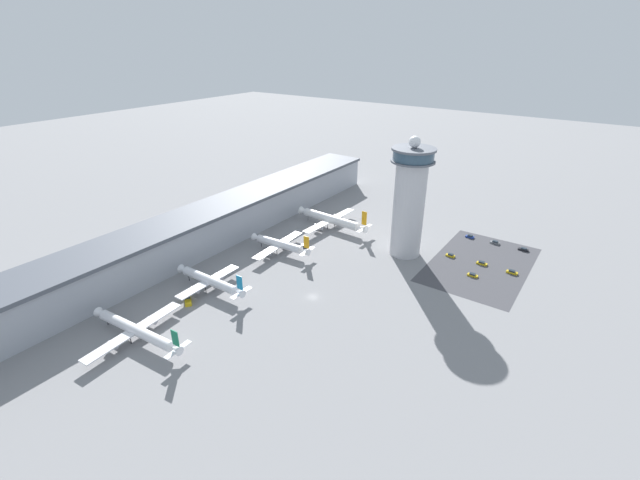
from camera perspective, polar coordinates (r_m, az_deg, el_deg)
The scene contains 17 objects.
ground_plane at distance 171.24m, azimuth -0.98°, elevation -7.59°, with size 1000.00×1000.00×0.00m, color gray.
terminal_building at distance 210.80m, azimuth -16.59°, elevation 0.86°, with size 268.35×25.00×18.53m.
control_tower at distance 197.32m, azimuth 11.82°, elevation 5.33°, with size 19.24×19.24×55.60m.
parking_lot_surface at distance 207.60m, azimuth 20.60°, elevation -3.04°, with size 64.00×40.00×0.01m, color #424247.
airplane_gate_alpha at distance 159.99m, azimuth -23.34°, elevation -11.00°, with size 37.67×42.23×11.47m.
airplane_gate_bravo at distance 178.74m, azimuth -14.47°, elevation -5.28°, with size 30.60×36.02×12.23m.
airplane_gate_charlie at distance 203.94m, azimuth -5.38°, elevation -0.58°, with size 34.43×32.93×12.12m.
airplane_gate_delta at distance 229.75m, azimuth 1.51°, elevation 2.75°, with size 41.13×43.87×14.25m.
service_truck_catering at distance 175.05m, azimuth -17.20°, elevation -7.66°, with size 5.56×6.28×3.09m.
service_truck_fuel at distance 207.58m, azimuth -2.44°, elevation -1.02°, with size 5.56×6.07×2.50m.
car_maroon_suv at distance 196.16m, azimuth 19.67°, elevation -4.43°, with size 1.88×4.41×1.36m.
car_red_hatchback at distance 209.88m, azimuth 17.00°, elevation -1.98°, with size 1.88×4.20×1.49m.
car_navy_sedan at distance 230.30m, azimuth 22.29°, elevation -0.31°, with size 1.89×4.54×1.54m.
car_silver_sedan at distance 204.73m, azimuth 24.22°, elevation -3.93°, with size 1.76×4.63×1.57m.
car_grey_coupe at distance 232.60m, azimuth 19.35°, elevation 0.44°, with size 1.92×4.17×1.54m.
car_white_wagon at distance 207.35m, azimuth 20.77°, elevation -2.92°, with size 1.83×4.65×1.49m.
car_yellow_taxi at distance 228.55m, azimuth 25.49°, elevation -1.15°, with size 1.76×4.72×1.37m.
Camera 1 is at (-115.66, -84.83, 93.55)m, focal length 24.00 mm.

